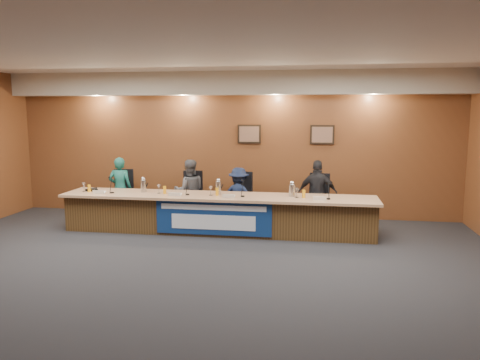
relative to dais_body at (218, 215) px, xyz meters
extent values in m
plane|color=black|center=(0.00, -2.40, -0.35)|extent=(10.00, 10.00, 0.00)
cube|color=silver|center=(0.00, -2.40, 2.85)|extent=(10.00, 8.00, 0.04)
cube|color=brown|center=(0.00, 1.60, 1.25)|extent=(10.00, 0.04, 3.20)
cube|color=beige|center=(0.00, 1.35, 2.60)|extent=(10.00, 0.50, 0.50)
cube|color=#4A3218|center=(0.00, 0.00, 0.00)|extent=(6.00, 0.80, 0.70)
cube|color=tan|center=(0.00, -0.05, 0.38)|extent=(6.10, 0.95, 0.05)
cube|color=navy|center=(0.00, -0.41, 0.03)|extent=(2.20, 0.02, 0.65)
cube|color=silver|center=(0.00, -0.43, 0.23)|extent=(2.00, 0.01, 0.10)
cube|color=silver|center=(0.00, -0.43, -0.05)|extent=(1.60, 0.01, 0.28)
cube|color=black|center=(0.40, 1.57, 1.50)|extent=(0.52, 0.04, 0.42)
cube|color=black|center=(2.00, 1.57, 1.50)|extent=(0.52, 0.04, 0.42)
imported|color=#165449|center=(-2.32, 0.73, 0.34)|extent=(0.54, 0.39, 1.37)
imported|color=#4C4C51|center=(-0.77, 0.73, 0.32)|extent=(0.79, 0.70, 1.35)
imported|color=#101A34|center=(0.30, 0.73, 0.25)|extent=(0.84, 0.58, 1.20)
imported|color=black|center=(1.92, 0.73, 0.34)|extent=(0.83, 0.38, 1.38)
cube|color=black|center=(-2.32, 0.83, 0.13)|extent=(0.56, 0.56, 0.08)
cube|color=black|center=(-0.77, 0.83, 0.13)|extent=(0.48, 0.48, 0.08)
cube|color=black|center=(0.30, 0.83, 0.13)|extent=(0.57, 0.57, 0.08)
cube|color=black|center=(1.92, 0.83, 0.13)|extent=(0.56, 0.56, 0.08)
cube|color=white|center=(-2.33, -0.28, 0.45)|extent=(0.24, 0.08, 0.10)
cylinder|color=black|center=(-2.10, -0.17, 0.41)|extent=(0.07, 0.07, 0.02)
cylinder|color=#FCA713|center=(-2.60, -0.13, 0.47)|extent=(0.06, 0.06, 0.15)
cylinder|color=silver|center=(-2.73, -0.10, 0.49)|extent=(0.08, 0.08, 0.18)
cube|color=white|center=(-0.77, -0.30, 0.45)|extent=(0.24, 0.08, 0.10)
cylinder|color=black|center=(-0.57, -0.12, 0.41)|extent=(0.07, 0.07, 0.02)
cylinder|color=#FCA713|center=(-1.05, -0.06, 0.47)|extent=(0.06, 0.06, 0.15)
cylinder|color=silver|center=(-1.17, -0.07, 0.49)|extent=(0.08, 0.08, 0.18)
cube|color=white|center=(0.27, -0.32, 0.45)|extent=(0.24, 0.08, 0.10)
cylinder|color=black|center=(0.52, -0.14, 0.41)|extent=(0.07, 0.07, 0.02)
cylinder|color=#FCA713|center=(0.01, -0.10, 0.47)|extent=(0.06, 0.06, 0.15)
cylinder|color=silver|center=(-0.11, -0.11, 0.49)|extent=(0.08, 0.08, 0.18)
cube|color=white|center=(1.96, -0.27, 0.45)|extent=(0.24, 0.08, 0.10)
cylinder|color=black|center=(2.12, -0.15, 0.41)|extent=(0.07, 0.07, 0.02)
cylinder|color=#FCA713|center=(1.66, -0.07, 0.47)|extent=(0.06, 0.06, 0.15)
cylinder|color=silver|center=(1.53, -0.08, 0.49)|extent=(0.08, 0.08, 0.18)
cylinder|color=silver|center=(-1.52, 0.05, 0.52)|extent=(0.11, 0.11, 0.25)
cylinder|color=silver|center=(0.01, 0.05, 0.53)|extent=(0.11, 0.11, 0.26)
cylinder|color=silver|center=(1.44, 0.04, 0.51)|extent=(0.13, 0.13, 0.23)
cylinder|color=black|center=(-2.59, 0.02, 0.43)|extent=(0.32, 0.32, 0.05)
camera|label=1|loc=(1.84, -8.76, 2.02)|focal=35.00mm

